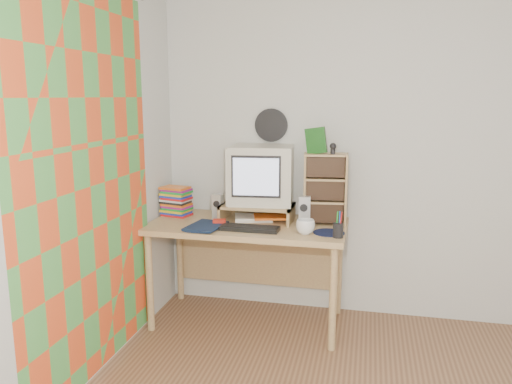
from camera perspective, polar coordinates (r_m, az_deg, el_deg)
The scene contains 20 objects.
back_wall at distance 3.76m, azimuth 15.89°, elevation 4.45°, with size 3.50×3.50×0.00m, color silver.
left_wall at distance 2.55m, azimuth -24.85°, elevation 0.93°, with size 3.50×3.50×0.00m, color silver.
curtain at distance 2.93m, azimuth -18.39°, elevation 0.59°, with size 2.20×2.20×0.00m, color #E04B1F.
wall_disc at distance 3.79m, azimuth 1.74°, elevation 7.64°, with size 0.25×0.25×0.02m, color black.
desk at distance 3.67m, azimuth -0.74°, elevation -5.39°, with size 1.40×0.70×0.75m.
monitor_riser at distance 3.64m, azimuth 0.16°, elevation -1.82°, with size 0.52×0.30×0.12m.
crt_monitor at distance 3.64m, azimuth 0.61°, elevation 1.98°, with size 0.44×0.44×0.42m, color beige.
speaker_left at distance 3.69m, azimuth -4.36°, elevation -1.68°, with size 0.07×0.07×0.19m, color #BBBCC0.
speaker_right at distance 3.51m, azimuth 5.56°, elevation -2.16°, with size 0.08×0.08×0.21m, color #BBBCC0.
keyboard at distance 3.39m, azimuth -0.74°, elevation -4.17°, with size 0.40×0.13×0.03m, color black.
dvd_stack at distance 3.83m, azimuth -9.13°, elevation -0.57°, with size 0.20×0.14×0.29m, color brown, non-canonical shape.
cd_rack at distance 3.56m, azimuth 7.87°, elevation 0.36°, with size 0.30×0.16×0.50m, color tan.
mug at distance 3.31m, azimuth 5.67°, elevation -3.98°, with size 0.12×0.12×0.10m, color white.
diary at distance 3.51m, azimuth -7.36°, elevation -3.52°, with size 0.27×0.20×0.05m, color #101E3B.
mousepad at distance 3.36m, azimuth 8.33°, elevation -4.62°, with size 0.21×0.21×0.00m, color #0F1233.
pen_cup at distance 3.25m, azimuth 9.37°, elevation -4.02°, with size 0.07×0.07×0.13m, color black, non-canonical shape.
papers at distance 3.67m, azimuth 0.47°, elevation -2.95°, with size 0.27×0.20×0.04m, color white, non-canonical shape.
red_box at distance 3.52m, azimuth -4.21°, elevation -3.50°, with size 0.09×0.06×0.04m, color red.
game_box at distance 3.51m, azimuth 6.87°, elevation 5.85°, with size 0.14×0.03×0.18m, color #175017.
webcam at distance 3.47m, azimuth 8.78°, elevation 4.92°, with size 0.05×0.05×0.08m, color black, non-canonical shape.
Camera 1 is at (-0.20, -1.98, 1.65)m, focal length 35.00 mm.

